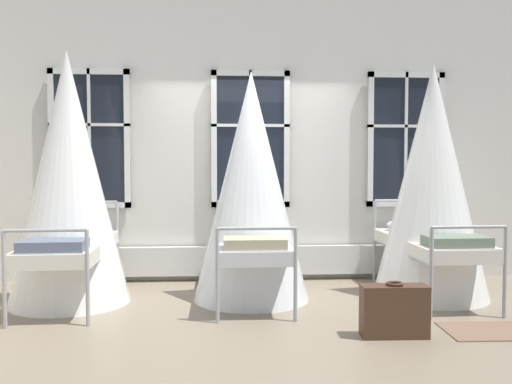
{
  "coord_description": "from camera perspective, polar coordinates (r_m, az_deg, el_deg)",
  "views": [
    {
      "loc": [
        -0.4,
        -5.73,
        1.47
      ],
      "look_at": [
        0.0,
        0.24,
        1.16
      ],
      "focal_mm": 39.39,
      "sensor_mm": 36.0,
      "label": 1
    }
  ],
  "objects": [
    {
      "name": "suitcase_dark",
      "position": [
        4.98,
        13.86,
        -11.63
      ],
      "size": [
        0.57,
        0.23,
        0.47
      ],
      "rotation": [
        0.0,
        0.0,
        -0.03
      ],
      "color": "#472D1E",
      "rests_on": "ground"
    },
    {
      "name": "cot_first",
      "position": [
        6.17,
        -18.51,
        1.04
      ],
      "size": [
        1.24,
        1.85,
        2.64
      ],
      "rotation": [
        0.0,
        0.0,
        1.6
      ],
      "color": "#9EA3A8",
      "rests_on": "ground"
    },
    {
      "name": "window_bank",
      "position": [
        7.0,
        -0.55,
        -0.78
      ],
      "size": [
        4.91,
        0.1,
        2.55
      ],
      "color": "black",
      "rests_on": "ground"
    },
    {
      "name": "cot_third",
      "position": [
        6.42,
        17.41,
        0.75
      ],
      "size": [
        1.24,
        1.84,
        2.56
      ],
      "rotation": [
        0.0,
        0.0,
        1.59
      ],
      "color": "#9EA3A8",
      "rests_on": "ground"
    },
    {
      "name": "rug_third",
      "position": [
        5.44,
        22.73,
        -12.89
      ],
      "size": [
        0.82,
        0.59,
        0.01
      ],
      "primitive_type": "cube",
      "rotation": [
        0.0,
        0.0,
        -0.04
      ],
      "color": "brown",
      "rests_on": "ground"
    },
    {
      "name": "ground",
      "position": [
        5.92,
        0.15,
        -11.41
      ],
      "size": [
        16.01,
        16.01,
        0.0
      ],
      "primitive_type": "plane",
      "color": "gray"
    },
    {
      "name": "cot_second",
      "position": [
        6.01,
        -0.5,
        0.25
      ],
      "size": [
        1.24,
        1.83,
        2.45
      ],
      "rotation": [
        0.0,
        0.0,
        1.57
      ],
      "color": "#9EA3A8",
      "rests_on": "ground"
    },
    {
      "name": "back_wall_with_windows",
      "position": [
        7.12,
        -0.61,
        5.53
      ],
      "size": [
        7.97,
        0.1,
        3.58
      ],
      "primitive_type": "cube",
      "color": "silver",
      "rests_on": "ground"
    }
  ]
}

